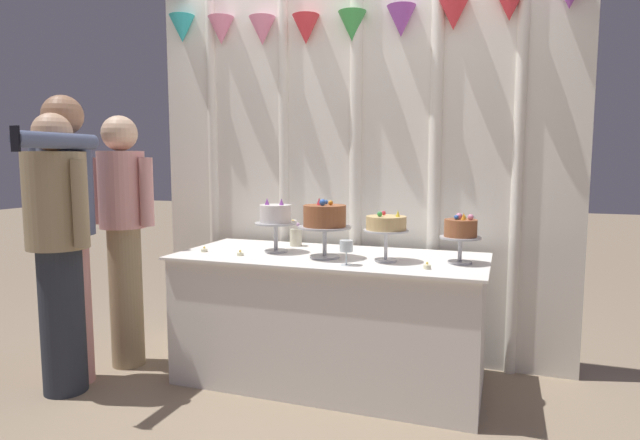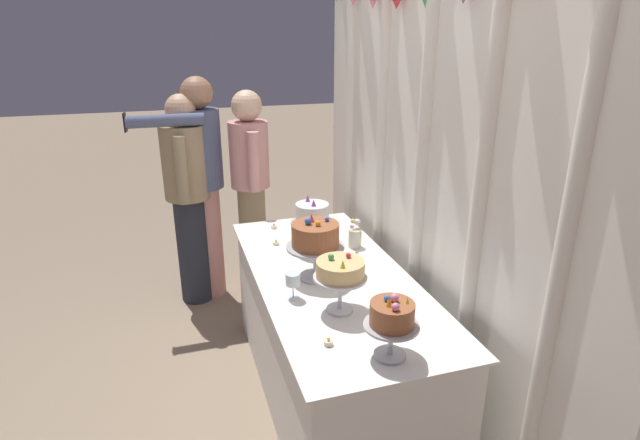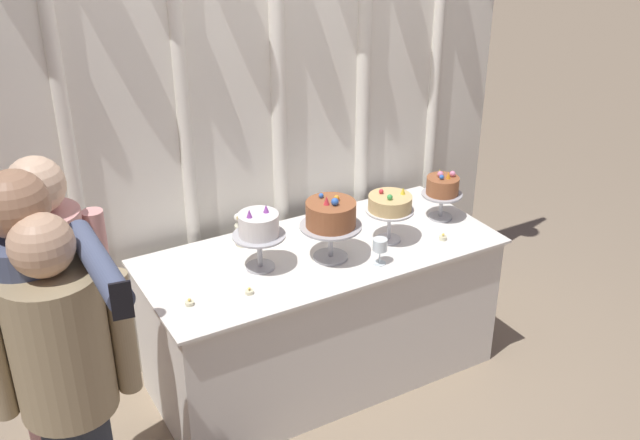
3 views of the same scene
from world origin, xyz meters
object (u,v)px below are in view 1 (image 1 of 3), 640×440
cake_display_leftmost (276,217)px  cake_display_midright (386,226)px  tealight_far_left (204,250)px  cake_table (329,318)px  cake_display_midleft (325,219)px  wine_glass (346,247)px  guest_man_pink_jacket (123,228)px  tealight_near_left (240,254)px  tealight_near_right (427,267)px  guest_girl_blue_dress (67,223)px  guest_man_dark_suit (58,243)px  flower_vase (296,235)px  cake_display_rightmost (461,231)px

cake_display_leftmost → cake_display_midright: size_ratio=1.14×
tealight_far_left → cake_display_leftmost: bearing=18.7°
cake_table → tealight_far_left: bearing=-169.1°
cake_display_midleft → cake_display_midright: (0.35, 0.01, -0.03)m
wine_glass → guest_man_pink_jacket: 1.50m
tealight_near_left → cake_display_leftmost: bearing=52.2°
cake_display_midright → guest_man_pink_jacket: bearing=-175.9°
tealight_far_left → cake_display_midleft: bearing=4.2°
tealight_far_left → tealight_near_right: size_ratio=1.02×
cake_display_leftmost → guest_girl_blue_dress: 1.21m
cake_display_leftmost → tealight_near_left: 0.31m
cake_display_midleft → guest_man_dark_suit: size_ratio=0.22×
cake_display_midleft → flower_vase: cake_display_midleft is taller
cake_display_midright → tealight_far_left: size_ratio=7.21×
cake_display_leftmost → cake_display_midleft: size_ratio=0.95×
cake_display_leftmost → guest_man_dark_suit: size_ratio=0.21×
cake_display_leftmost → cake_display_midright: (0.70, -0.07, -0.02)m
flower_vase → guest_girl_blue_dress: size_ratio=0.10×
cake_table → cake_display_leftmost: 0.69m
cake_display_midleft → wine_glass: cake_display_midleft is taller
flower_vase → guest_girl_blue_dress: bearing=-144.7°
cake_table → cake_display_midleft: 0.62m
cake_display_rightmost → tealight_near_right: 0.31m
tealight_near_right → tealight_near_left: bearing=178.8°
tealight_near_left → cake_display_midleft: bearing=11.8°
tealight_far_left → tealight_near_left: 0.28m
cake_display_midleft → cake_display_rightmost: size_ratio=1.25×
cake_display_rightmost → tealight_near_left: bearing=-171.4°
cake_display_leftmost → guest_man_pink_jacket: bearing=-168.8°
cake_table → cake_display_rightmost: (0.75, -0.00, 0.56)m
guest_girl_blue_dress → flower_vase: bearing=35.3°
cake_display_midleft → guest_man_dark_suit: guest_man_dark_suit is taller
cake_display_midleft → wine_glass: size_ratio=2.58×
tealight_near_right → guest_man_pink_jacket: 1.93m
guest_man_dark_suit → tealight_near_left: bearing=27.0°
cake_table → guest_girl_blue_dress: 1.64m
flower_vase → guest_man_pink_jacket: bearing=-155.7°
flower_vase → tealight_far_left: 0.60m
cake_table → cake_display_leftmost: (-0.35, -0.01, 0.60)m
cake_table → cake_display_midleft: cake_display_midleft is taller
cake_table → tealight_near_right: size_ratio=46.13×
cake_display_rightmost → tealight_far_left: 1.53m
flower_vase → wine_glass: bearing=-45.7°
cake_table → guest_girl_blue_dress: bearing=-159.5°
cake_display_midright → cake_display_rightmost: cake_display_midright is taller
guest_girl_blue_dress → guest_man_dark_suit: guest_girl_blue_dress is taller
cake_table → guest_man_dark_suit: bearing=-154.9°
wine_glass → guest_man_pink_jacket: guest_man_pink_jacket is taller
guest_man_dark_suit → guest_girl_blue_dress: bearing=110.7°
cake_display_midright → flower_vase: cake_display_midright is taller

